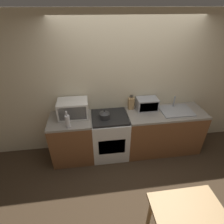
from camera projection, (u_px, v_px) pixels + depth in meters
The scene contains 12 objects.
ground_plane at pixel (135, 177), 3.12m from camera, with size 16.00×16.00×0.00m, color #3D2D1E.
wall_back at pixel (126, 87), 3.28m from camera, with size 10.00×0.06×2.60m.
counter_left_run at pixel (73, 139), 3.33m from camera, with size 0.75×0.62×0.90m.
counter_right_run at pixel (163, 131), 3.53m from camera, with size 1.48×0.62×0.90m.
stove_range at pixel (110, 136), 3.41m from camera, with size 0.68×0.62×0.90m.
kettle at pixel (104, 115), 3.08m from camera, with size 0.19×0.19×0.17m.
microwave at pixel (73, 109), 3.10m from camera, with size 0.53×0.36×0.31m.
bottle at pixel (68, 121), 2.84m from camera, with size 0.08×0.08×0.29m.
knife_block at pixel (131, 103), 3.33m from camera, with size 0.10×0.08×0.30m.
toaster_oven at pixel (147, 104), 3.32m from camera, with size 0.39×0.26×0.23m.
sink_basin at pixel (176, 110), 3.31m from camera, with size 0.58×0.43×0.24m.
dining_table at pixel (187, 219), 1.92m from camera, with size 0.78×0.56×0.76m.
Camera 1 is at (-0.68, -1.95, 2.65)m, focal length 28.00 mm.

